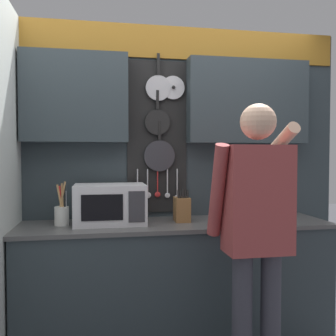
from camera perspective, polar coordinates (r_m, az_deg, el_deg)
The scene contains 6 objects.
base_cabinet_counter at distance 2.93m, azimuth 1.29°, elevation -17.25°, with size 2.29×0.59×0.92m.
back_wall_unit at distance 3.02m, azimuth 0.49°, elevation 3.66°, with size 2.86×0.20×2.45m.
microwave at distance 2.77m, azimuth -8.83°, elevation -5.45°, with size 0.51×0.35×0.29m.
knife_block at distance 2.84m, azimuth 2.13°, elevation -6.26°, with size 0.11×0.15×0.26m.
utensil_crock at distance 2.79m, azimuth -15.86°, elevation -6.67°, with size 0.10×0.10×0.31m.
person at distance 2.29m, azimuth 13.32°, elevation -7.89°, with size 0.54×0.63×1.72m.
Camera 1 is at (-0.55, -2.71, 1.43)m, focal length 40.00 mm.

